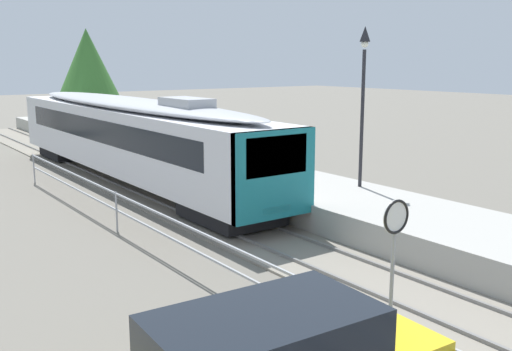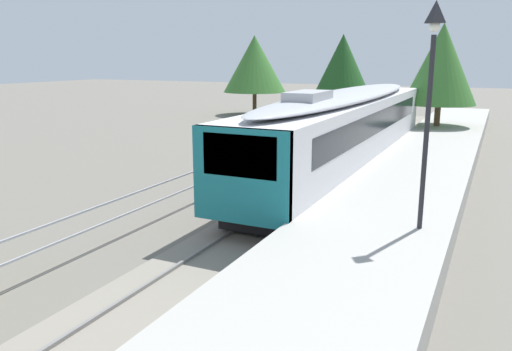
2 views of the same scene
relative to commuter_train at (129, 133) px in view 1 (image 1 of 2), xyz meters
name	(u,v)px [view 1 (image 1 of 2)]	position (x,y,z in m)	size (l,w,h in m)	color
ground_plane	(114,223)	(-3.00, -5.47, -2.15)	(160.00, 160.00, 0.00)	#6B665B
track_rails	(195,208)	(0.00, -5.47, -2.11)	(3.20, 60.00, 0.14)	gray
commuter_train	(129,133)	(0.00, 0.00, 0.00)	(2.82, 20.53, 3.74)	silver
station_platform	(269,186)	(3.25, -5.47, -1.70)	(3.90, 60.00, 0.90)	#A8A59E
platform_lamp_mid_platform	(364,77)	(4.44, -9.09, 2.47)	(0.34, 0.34, 5.35)	#232328
speed_limit_sign	(395,238)	(-2.29, -16.41, -0.02)	(0.61, 0.10, 2.81)	#9EA0A5
carpark_fence	(313,300)	(-3.30, -15.47, -1.24)	(0.06, 36.06, 1.25)	#9EA0A5
tree_behind_station_far	(88,70)	(2.51, 11.46, 2.48)	(4.34, 4.34, 7.05)	brown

